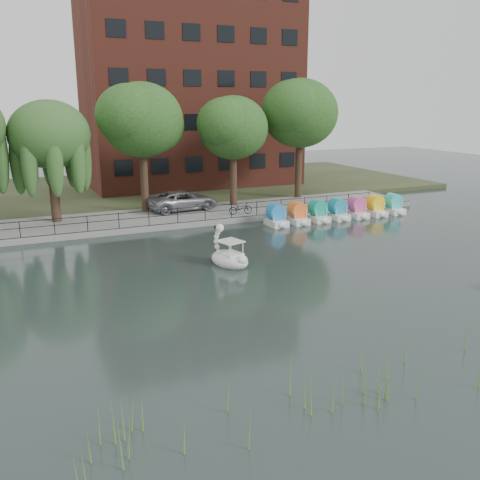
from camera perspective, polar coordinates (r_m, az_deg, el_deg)
ground_plane at (r=25.02m, az=2.73°, el=-5.12°), size 120.00×120.00×0.00m
promenade at (r=39.36m, az=-7.87°, el=2.41°), size 40.00×6.00×0.40m
kerb at (r=36.61m, az=-6.55°, el=1.52°), size 40.00×0.25×0.40m
land_strip at (r=52.73m, az=-12.24°, el=5.30°), size 60.00×22.00×0.36m
railing at (r=36.59m, az=-6.68°, el=3.03°), size 32.00×0.05×1.00m
apartment_building at (r=53.94m, az=-5.23°, el=15.56°), size 20.00×10.07×18.00m
willow_mid at (r=38.16m, az=-19.67°, el=10.50°), size 5.32×5.32×8.15m
broadleaf_center at (r=40.18m, az=-10.45°, el=12.43°), size 6.00×6.00×9.25m
broadleaf_right at (r=42.00m, az=-0.74°, el=11.83°), size 5.40×5.40×8.32m
broadleaf_far at (r=45.81m, az=6.42°, el=13.24°), size 6.30×6.30×9.71m
minivan at (r=40.70m, az=-6.11°, el=4.37°), size 3.37×6.35×1.70m
bicycle at (r=39.04m, az=0.06°, el=3.50°), size 0.84×1.79×1.00m
swan_boat at (r=28.33m, az=-1.18°, el=-1.76°), size 2.16×2.79×2.08m
pedal_boat_row at (r=39.87m, az=10.38°, el=3.06°), size 11.35×1.70×1.40m
reed_bank at (r=18.85m, az=21.94°, el=-11.13°), size 24.00×2.40×1.20m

